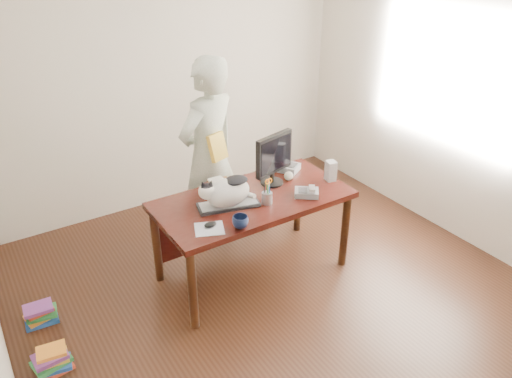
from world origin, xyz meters
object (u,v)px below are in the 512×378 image
at_px(keyboard, 229,205).
at_px(calculator, 287,167).
at_px(pen_cup, 267,197).
at_px(desk, 248,209).
at_px(cat, 226,191).
at_px(book_pile_b, 40,314).
at_px(monitor, 274,157).
at_px(baseball, 289,176).
at_px(coffee_mug, 240,222).
at_px(book_pile_a, 53,361).
at_px(speaker, 331,171).
at_px(phone, 307,192).
at_px(book_stack, 218,183).
at_px(mouse, 210,224).
at_px(person, 209,156).

distance_m(keyboard, calculator, 0.82).
xyz_separation_m(pen_cup, calculator, (0.48, 0.41, -0.03)).
distance_m(desk, cat, 0.39).
bearing_deg(cat, book_pile_b, -179.72).
relative_size(monitor, baseball, 5.62).
distance_m(cat, calculator, 0.84).
height_order(coffee_mug, book_pile_a, coffee_mug).
bearing_deg(speaker, cat, -172.59).
relative_size(coffee_mug, baseball, 1.51).
relative_size(desk, phone, 6.72).
bearing_deg(speaker, book_stack, 167.15).
height_order(coffee_mug, baseball, coffee_mug).
bearing_deg(pen_cup, monitor, 47.17).
xyz_separation_m(pen_cup, phone, (0.35, -0.07, -0.03)).
xyz_separation_m(desk, baseball, (0.43, 0.01, 0.19)).
distance_m(speaker, book_stack, 0.98).
height_order(cat, coffee_mug, cat).
height_order(calculator, book_pile_a, calculator).
bearing_deg(desk, monitor, 6.05).
distance_m(mouse, person, 0.95).
height_order(baseball, book_pile_b, baseball).
bearing_deg(coffee_mug, monitor, 36.59).
bearing_deg(keyboard, cat, -171.64).
bearing_deg(desk, baseball, 1.91).
relative_size(pen_cup, speaker, 1.24).
relative_size(mouse, book_pile_a, 0.42).
bearing_deg(phone, coffee_mug, -133.21).
height_order(mouse, calculator, calculator).
relative_size(calculator, person, 0.15).
height_order(speaker, book_pile_b, speaker).
bearing_deg(phone, book_pile_a, -143.34).
distance_m(pen_cup, speaker, 0.69).
distance_m(mouse, phone, 0.90).
bearing_deg(book_pile_a, monitor, 8.63).
relative_size(desk, pen_cup, 7.31).
bearing_deg(book_pile_b, mouse, -24.79).
bearing_deg(mouse, phone, 22.43).
bearing_deg(phone, baseball, 120.76).
bearing_deg(desk, calculator, 19.12).
bearing_deg(person, speaker, 119.00).
distance_m(monitor, book_pile_a, 2.25).
relative_size(mouse, book_pile_b, 0.43).
distance_m(desk, person, 0.62).
bearing_deg(keyboard, desk, 36.48).
relative_size(mouse, coffee_mug, 0.92).
bearing_deg(phone, mouse, -143.03).
bearing_deg(calculator, book_stack, 144.22).
bearing_deg(book_pile_a, book_pile_b, 86.87).
height_order(baseball, book_pile_a, baseball).
bearing_deg(mouse, coffee_mug, -11.49).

